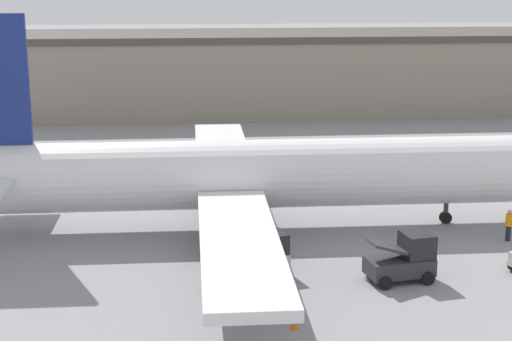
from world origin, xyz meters
The scene contains 7 objects.
ground_plane centered at (0.00, 0.00, 0.00)m, with size 400.00×400.00×0.00m, color gray.
terminal_building centered at (10.70, 40.79, 4.23)m, with size 65.89×14.45×8.45m.
airplane centered at (-1.02, 0.01, 3.25)m, with size 38.90×35.97×12.37m.
ground_crew_worker centered at (13.74, -3.47, 0.95)m, with size 0.39×0.39×1.79m.
baggage_tug centered at (-0.50, -7.29, 0.96)m, with size 3.62×2.77×2.07m.
belt_loader_truck centered at (6.39, -8.64, 1.08)m, with size 3.41×2.44×2.33m.
safety_cone_far centered at (0.37, -13.50, 0.28)m, with size 0.36×0.36×0.55m.
Camera 1 is at (-3.91, -43.34, 14.30)m, focal length 55.00 mm.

